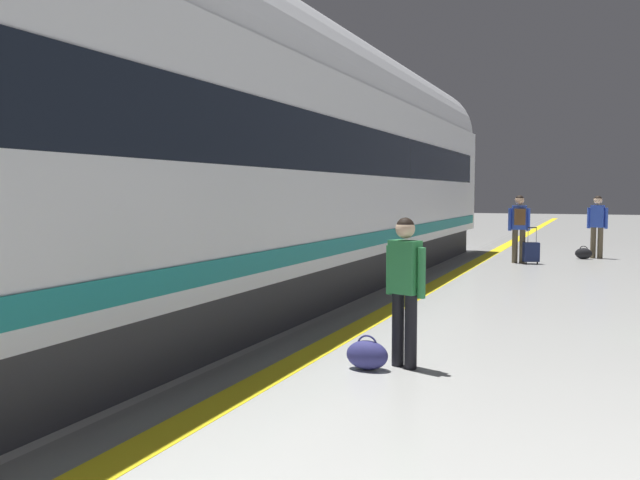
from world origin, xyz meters
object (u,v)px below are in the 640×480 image
object	(u,v)px
passenger_far	(597,222)
suitcase_mid	(531,252)
duffel_bag_near	(367,355)
passenger_near	(405,281)
high_speed_train	(87,127)
passenger_mid	(519,223)
duffel_bag_far	(584,253)

from	to	relation	value
passenger_far	suitcase_mid	bearing A→B (deg)	-124.52
duffel_bag_near	passenger_near	bearing A→B (deg)	36.92
passenger_near	passenger_far	xyz separation A→B (m)	(1.75, 13.09, 0.10)
high_speed_train	passenger_near	distance (m)	3.75
passenger_mid	duffel_bag_far	bearing A→B (deg)	49.67
passenger_near	suitcase_mid	world-z (taller)	passenger_near
high_speed_train	duffel_bag_near	distance (m)	3.83
high_speed_train	passenger_mid	distance (m)	12.43
high_speed_train	passenger_near	xyz separation A→B (m)	(3.25, 0.96, -1.60)
passenger_mid	duffel_bag_near	bearing A→B (deg)	-91.21
high_speed_train	suitcase_mid	size ratio (longest dim) A/B	34.21
high_speed_train	passenger_mid	size ratio (longest dim) A/B	18.42
suitcase_mid	passenger_far	xyz separation A→B (m)	(1.52, 2.21, 0.70)
high_speed_train	passenger_far	bearing A→B (deg)	70.40
high_speed_train	duffel_bag_near	xyz separation A→B (m)	(2.93, 0.72, -2.35)
high_speed_train	suitcase_mid	distance (m)	12.54
high_speed_train	passenger_near	bearing A→B (deg)	16.45
duffel_bag_far	suitcase_mid	bearing A→B (deg)	-122.73
high_speed_train	passenger_far	xyz separation A→B (m)	(5.00, 14.05, -1.50)
high_speed_train	duffel_bag_far	world-z (taller)	high_speed_train
duffel_bag_near	suitcase_mid	size ratio (longest dim) A/B	0.47
duffel_bag_near	passenger_mid	world-z (taller)	passenger_mid
high_speed_train	passenger_mid	world-z (taller)	high_speed_train
suitcase_mid	passenger_mid	bearing A→B (deg)	165.48
suitcase_mid	duffel_bag_far	world-z (taller)	suitcase_mid
high_speed_train	suitcase_mid	world-z (taller)	high_speed_train
passenger_mid	suitcase_mid	xyz separation A→B (m)	(0.31, -0.08, -0.73)
suitcase_mid	passenger_near	bearing A→B (deg)	-91.22
suitcase_mid	duffel_bag_far	bearing A→B (deg)	57.27
duffel_bag_near	passenger_far	xyz separation A→B (m)	(2.07, 13.33, 0.85)
high_speed_train	duffel_bag_far	distance (m)	14.68
passenger_near	passenger_far	bearing A→B (deg)	82.39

